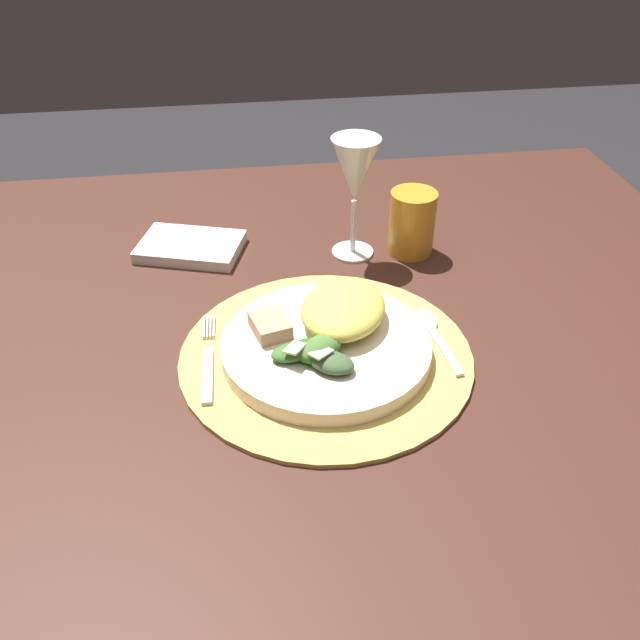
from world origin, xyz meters
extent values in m
plane|color=#262527|center=(0.00, 0.00, 0.00)|extent=(6.00, 6.00, 0.00)
cube|color=#402219|center=(0.00, 0.00, 0.70)|extent=(1.13, 0.98, 0.03)
cylinder|color=#3C2017|center=(-0.49, 0.41, 0.34)|extent=(0.08, 0.08, 0.69)
cylinder|color=#3C1D15|center=(0.49, 0.41, 0.34)|extent=(0.08, 0.08, 0.69)
cylinder|color=#D5B157|center=(-0.04, -0.08, 0.72)|extent=(0.35, 0.35, 0.01)
cylinder|color=silver|center=(-0.04, -0.08, 0.73)|extent=(0.25, 0.25, 0.02)
ellipsoid|color=#E2D256|center=(-0.01, -0.05, 0.76)|extent=(0.14, 0.16, 0.04)
ellipsoid|color=#3F5933|center=(-0.04, -0.13, 0.75)|extent=(0.06, 0.06, 0.02)
ellipsoid|color=#2A5E18|center=(-0.06, -0.11, 0.75)|extent=(0.05, 0.06, 0.02)
ellipsoid|color=#46702F|center=(-0.05, -0.11, 0.76)|extent=(0.07, 0.06, 0.02)
ellipsoid|color=#3C6A2B|center=(-0.08, -0.11, 0.75)|extent=(0.06, 0.04, 0.01)
cube|color=beige|center=(-0.05, -0.13, 0.76)|extent=(0.03, 0.03, 0.01)
cube|color=beige|center=(-0.08, -0.12, 0.76)|extent=(0.03, 0.03, 0.01)
cube|color=tan|center=(-0.10, -0.06, 0.75)|extent=(0.05, 0.06, 0.02)
cube|color=silver|center=(-0.18, -0.10, 0.73)|extent=(0.01, 0.10, 0.00)
cube|color=silver|center=(-0.18, -0.01, 0.73)|extent=(0.00, 0.05, 0.00)
cube|color=silver|center=(-0.18, -0.01, 0.73)|extent=(0.00, 0.05, 0.00)
cube|color=silver|center=(-0.18, -0.01, 0.73)|extent=(0.00, 0.05, 0.00)
cube|color=silver|center=(-0.17, -0.01, 0.73)|extent=(0.00, 0.05, 0.00)
cube|color=silver|center=(0.10, -0.10, 0.73)|extent=(0.02, 0.09, 0.00)
ellipsoid|color=silver|center=(0.10, -0.04, 0.73)|extent=(0.03, 0.05, 0.01)
cube|color=silver|center=(-0.20, 0.19, 0.73)|extent=(0.17, 0.14, 0.02)
cylinder|color=silver|center=(0.04, 0.16, 0.72)|extent=(0.06, 0.06, 0.00)
cylinder|color=silver|center=(0.04, 0.16, 0.76)|extent=(0.01, 0.01, 0.08)
cone|color=silver|center=(0.04, 0.16, 0.85)|extent=(0.07, 0.07, 0.09)
cylinder|color=orange|center=(0.12, 0.15, 0.77)|extent=(0.07, 0.07, 0.09)
camera|label=1|loc=(-0.14, -0.71, 1.24)|focal=38.53mm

